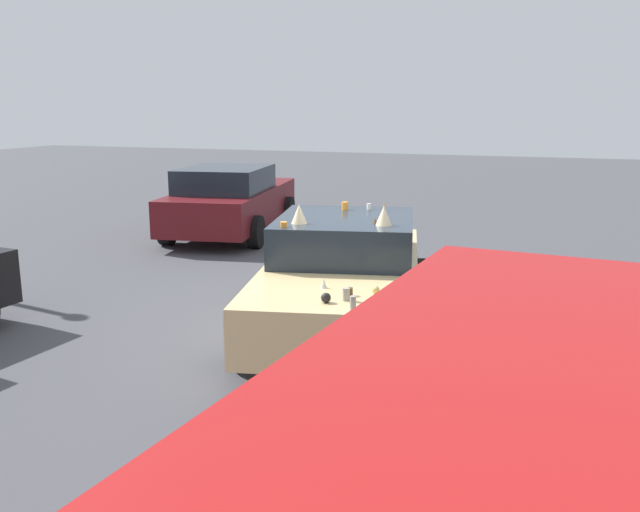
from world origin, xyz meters
name	(u,v)px	position (x,y,z in m)	size (l,w,h in m)	color
ground_plane	(343,328)	(0.00, 0.00, 0.00)	(60.00, 60.00, 0.00)	#47474C
art_car_decorated	(343,274)	(0.05, 0.01, 0.68)	(4.69, 2.71, 1.59)	#D8BC7F
parked_sedan_near_left	(230,200)	(5.18, 4.16, 0.74)	(4.69, 2.55, 1.46)	#5B1419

